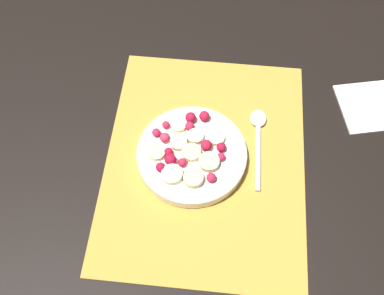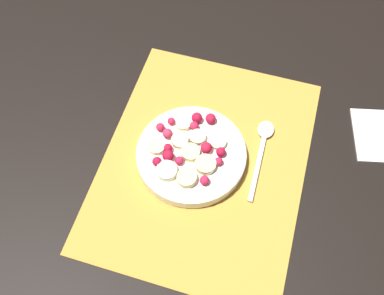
# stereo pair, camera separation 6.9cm
# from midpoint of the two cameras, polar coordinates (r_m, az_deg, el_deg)

# --- Properties ---
(ground_plane) EXTENTS (3.00, 3.00, 0.00)m
(ground_plane) POSITION_cam_midpoint_polar(r_m,az_deg,el_deg) (0.80, -0.72, -1.93)
(ground_plane) COLOR black
(placemat) EXTENTS (0.47, 0.37, 0.01)m
(placemat) POSITION_cam_midpoint_polar(r_m,az_deg,el_deg) (0.79, -0.72, -1.84)
(placemat) COLOR gold
(placemat) RESTS_ON ground_plane
(fruit_bowl) EXTENTS (0.20, 0.20, 0.05)m
(fruit_bowl) POSITION_cam_midpoint_polar(r_m,az_deg,el_deg) (0.78, -2.60, -0.80)
(fruit_bowl) COLOR white
(fruit_bowl) RESTS_ON placemat
(spoon) EXTENTS (0.17, 0.03, 0.01)m
(spoon) POSITION_cam_midpoint_polar(r_m,az_deg,el_deg) (0.82, 6.44, 2.07)
(spoon) COLOR silver
(spoon) RESTS_ON placemat
(napkin) EXTENTS (0.15, 0.18, 0.01)m
(napkin) POSITION_cam_midpoint_polar(r_m,az_deg,el_deg) (0.92, 21.83, 5.13)
(napkin) COLOR white
(napkin) RESTS_ON ground_plane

